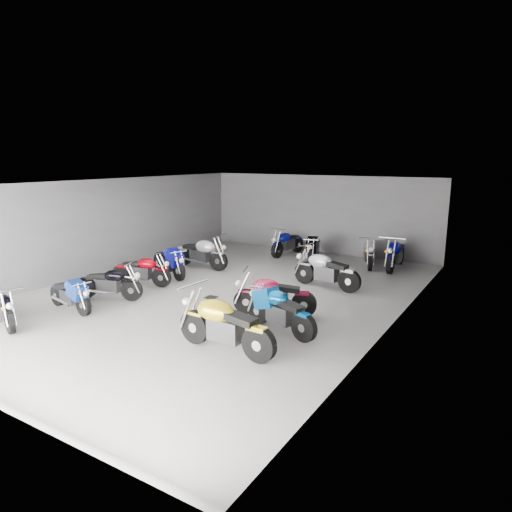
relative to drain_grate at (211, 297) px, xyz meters
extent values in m
plane|color=#9D9B95|center=(0.00, 0.50, -0.01)|extent=(14.00, 14.00, 0.00)
cube|color=slate|center=(0.00, 7.50, 1.59)|extent=(10.00, 0.10, 3.20)
cube|color=slate|center=(-5.00, 0.50, 1.59)|extent=(0.10, 14.00, 3.20)
cube|color=slate|center=(5.00, 0.50, 1.59)|extent=(0.10, 14.00, 3.20)
cube|color=black|center=(0.00, 0.50, 3.21)|extent=(10.00, 14.00, 0.04)
cube|color=black|center=(0.00, 0.00, 0.00)|extent=(0.32, 0.32, 0.01)
cylinder|color=black|center=(-2.23, -4.56, 0.28)|extent=(0.58, 0.29, 0.57)
cube|color=#2D2D30|center=(-2.85, -4.35, 0.37)|extent=(0.64, 0.44, 0.36)
ellipsoid|color=black|center=(-2.66, -4.41, 0.66)|extent=(0.69, 0.53, 0.32)
cylinder|color=black|center=(-1.81, -2.90, 0.28)|extent=(0.58, 0.19, 0.57)
cylinder|color=black|center=(-3.09, -2.72, 0.28)|extent=(0.58, 0.21, 0.57)
cube|color=#2D2D30|center=(-2.45, -2.81, 0.37)|extent=(0.61, 0.34, 0.35)
ellipsoid|color=#173C99|center=(-2.26, -2.84, 0.65)|extent=(0.65, 0.44, 0.32)
cube|color=black|center=(-2.73, -2.77, 0.61)|extent=(0.57, 0.32, 0.16)
cylinder|color=black|center=(-1.70, -1.38, 0.30)|extent=(0.61, 0.35, 0.61)
cylinder|color=black|center=(-2.97, -1.90, 0.30)|extent=(0.62, 0.36, 0.61)
cube|color=#2D2D30|center=(-2.34, -1.64, 0.39)|extent=(0.68, 0.50, 0.38)
ellipsoid|color=black|center=(-2.14, -1.56, 0.70)|extent=(0.74, 0.60, 0.34)
cube|color=black|center=(-2.62, -1.76, 0.66)|extent=(0.64, 0.47, 0.17)
cylinder|color=black|center=(-1.94, 0.07, 0.30)|extent=(0.62, 0.29, 0.61)
cylinder|color=black|center=(-3.28, -0.31, 0.30)|extent=(0.63, 0.30, 0.61)
cube|color=#2D2D30|center=(-2.61, -0.12, 0.40)|extent=(0.68, 0.45, 0.38)
ellipsoid|color=#9C000E|center=(-2.41, -0.06, 0.70)|extent=(0.73, 0.55, 0.34)
cube|color=black|center=(-2.91, -0.20, 0.66)|extent=(0.63, 0.42, 0.17)
cylinder|color=black|center=(-1.97, 0.92, 0.32)|extent=(0.65, 0.36, 0.65)
cylinder|color=black|center=(-3.34, 1.47, 0.32)|extent=(0.66, 0.38, 0.65)
cube|color=#2D2D30|center=(-2.66, 1.20, 0.42)|extent=(0.72, 0.53, 0.41)
ellipsoid|color=#0E1090|center=(-2.45, 1.11, 0.74)|extent=(0.79, 0.63, 0.36)
cube|color=black|center=(-2.96, 1.32, 0.70)|extent=(0.68, 0.49, 0.18)
cylinder|color=black|center=(-1.68, 2.67, 0.34)|extent=(0.70, 0.16, 0.70)
cylinder|color=black|center=(-3.27, 2.63, 0.34)|extent=(0.71, 0.18, 0.70)
cube|color=#2D2D30|center=(-2.47, 2.65, 0.45)|extent=(0.72, 0.34, 0.44)
ellipsoid|color=silver|center=(-2.23, 2.66, 0.81)|extent=(0.76, 0.46, 0.39)
cube|color=black|center=(-2.82, 2.64, 0.76)|extent=(0.67, 0.32, 0.20)
cylinder|color=black|center=(1.68, -2.79, 0.36)|extent=(0.74, 0.19, 0.73)
cylinder|color=black|center=(3.34, -2.87, 0.36)|extent=(0.74, 0.21, 0.73)
cube|color=#2D2D30|center=(2.51, -2.83, 0.47)|extent=(0.76, 0.38, 0.46)
ellipsoid|color=gold|center=(2.26, -2.82, 0.84)|extent=(0.80, 0.50, 0.41)
cube|color=black|center=(2.88, -2.85, 0.79)|extent=(0.71, 0.36, 0.21)
cylinder|color=black|center=(2.24, -1.07, 0.32)|extent=(0.66, 0.31, 0.65)
cylinder|color=black|center=(3.64, -1.50, 0.32)|extent=(0.66, 0.33, 0.65)
cube|color=#2D2D30|center=(2.94, -1.29, 0.42)|extent=(0.72, 0.48, 0.41)
ellipsoid|color=#055193|center=(2.73, -1.22, 0.74)|extent=(0.78, 0.59, 0.36)
cube|color=black|center=(3.25, -1.38, 0.70)|extent=(0.67, 0.45, 0.18)
cylinder|color=black|center=(1.59, -0.62, 0.32)|extent=(0.65, 0.37, 0.65)
cylinder|color=black|center=(2.95, -0.05, 0.32)|extent=(0.66, 0.39, 0.65)
cube|color=#2D2D30|center=(2.27, -0.34, 0.42)|extent=(0.72, 0.53, 0.40)
ellipsoid|color=maroon|center=(2.06, -0.42, 0.74)|extent=(0.79, 0.64, 0.36)
cube|color=black|center=(2.57, -0.21, 0.70)|extent=(0.68, 0.50, 0.18)
cylinder|color=black|center=(1.64, 2.75, 0.34)|extent=(0.71, 0.24, 0.70)
cylinder|color=black|center=(3.20, 2.52, 0.34)|extent=(0.71, 0.26, 0.70)
cube|color=#2D2D30|center=(2.42, 2.63, 0.45)|extent=(0.75, 0.42, 0.43)
ellipsoid|color=silver|center=(2.18, 2.67, 0.80)|extent=(0.79, 0.54, 0.39)
cube|color=black|center=(2.76, 2.59, 0.76)|extent=(0.70, 0.40, 0.20)
cylinder|color=black|center=(-0.90, 5.53, 0.32)|extent=(0.21, 0.67, 0.66)
cylinder|color=black|center=(-0.73, 7.01, 0.32)|extent=(0.23, 0.67, 0.66)
cube|color=#2D2D30|center=(-0.81, 6.27, 0.43)|extent=(0.38, 0.70, 0.41)
ellipsoid|color=navy|center=(-0.84, 6.04, 0.75)|extent=(0.49, 0.74, 0.37)
cube|color=black|center=(-0.78, 6.60, 0.71)|extent=(0.36, 0.65, 0.19)
cylinder|color=black|center=(0.70, 5.23, 0.31)|extent=(0.30, 0.65, 0.64)
cylinder|color=black|center=(0.31, 6.63, 0.31)|extent=(0.32, 0.66, 0.64)
cube|color=#2D2D30|center=(0.50, 5.93, 0.41)|extent=(0.46, 0.71, 0.40)
ellipsoid|color=black|center=(0.56, 5.72, 0.73)|extent=(0.57, 0.76, 0.36)
cube|color=black|center=(0.42, 6.24, 0.69)|extent=(0.43, 0.66, 0.18)
cylinder|color=black|center=(2.89, 5.42, 0.32)|extent=(0.36, 0.66, 0.66)
cylinder|color=black|center=(2.35, 6.80, 0.32)|extent=(0.38, 0.67, 0.66)
cube|color=#2D2D30|center=(2.62, 6.11, 0.42)|extent=(0.53, 0.73, 0.41)
ellipsoid|color=#A9AAB0|center=(2.71, 5.90, 0.75)|extent=(0.64, 0.80, 0.37)
cube|color=black|center=(2.50, 6.42, 0.71)|extent=(0.49, 0.69, 0.19)
cylinder|color=black|center=(3.62, 5.37, 0.35)|extent=(0.18, 0.71, 0.70)
cylinder|color=black|center=(3.53, 6.97, 0.35)|extent=(0.20, 0.71, 0.70)
cube|color=#2D2D30|center=(3.57, 6.17, 0.46)|extent=(0.37, 0.73, 0.44)
ellipsoid|color=#07077E|center=(3.59, 5.93, 0.81)|extent=(0.48, 0.77, 0.40)
cube|color=black|center=(3.56, 6.52, 0.76)|extent=(0.34, 0.69, 0.20)
camera|label=1|loc=(7.60, -9.96, 3.92)|focal=32.00mm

